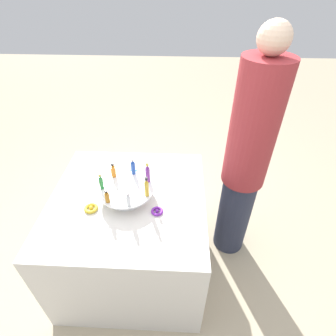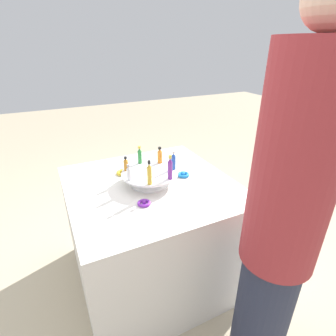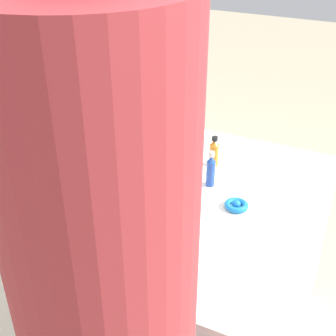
% 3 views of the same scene
% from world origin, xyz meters
% --- Properties ---
extents(ground_plane, '(12.00, 12.00, 0.00)m').
position_xyz_m(ground_plane, '(0.00, 0.00, 0.00)').
color(ground_plane, tan).
extents(party_table, '(1.00, 1.00, 0.75)m').
position_xyz_m(party_table, '(0.00, 0.00, 0.38)').
color(party_table, silver).
rests_on(party_table, ground_plane).
extents(display_stand, '(0.35, 0.35, 0.08)m').
position_xyz_m(display_stand, '(0.00, 0.00, 0.80)').
color(display_stand, white).
rests_on(display_stand, party_table).
extents(bottle_clear, '(0.03, 0.03, 0.10)m').
position_xyz_m(bottle_clear, '(-0.04, 0.14, 0.88)').
color(bottle_clear, silver).
rests_on(bottle_clear, display_stand).
extents(bottle_gold, '(0.03, 0.03, 0.14)m').
position_xyz_m(bottle_gold, '(-0.14, 0.06, 0.90)').
color(bottle_gold, gold).
rests_on(bottle_gold, display_stand).
extents(bottle_purple, '(0.03, 0.03, 0.15)m').
position_xyz_m(bottle_purple, '(-0.13, -0.07, 0.90)').
color(bottle_purple, '#702D93').
rests_on(bottle_purple, display_stand).
extents(bottle_blue, '(0.03, 0.03, 0.12)m').
position_xyz_m(bottle_blue, '(-0.03, -0.15, 0.89)').
color(bottle_blue, '#234CAD').
rests_on(bottle_blue, display_stand).
extents(bottle_orange, '(0.03, 0.03, 0.11)m').
position_xyz_m(bottle_orange, '(0.10, -0.11, 0.88)').
color(bottle_orange, orange).
rests_on(bottle_orange, display_stand).
extents(bottle_green, '(0.03, 0.03, 0.12)m').
position_xyz_m(bottle_green, '(0.15, 0.01, 0.89)').
color(bottle_green, '#288438').
rests_on(bottle_green, display_stand).
extents(bottle_amber, '(0.03, 0.03, 0.09)m').
position_xyz_m(bottle_amber, '(0.09, 0.12, 0.87)').
color(bottle_amber, '#AD6B19').
rests_on(bottle_amber, display_stand).
extents(ribbon_bow_gold, '(0.08, 0.08, 0.03)m').
position_xyz_m(ribbon_bow_gold, '(0.20, 0.12, 0.76)').
color(ribbon_bow_gold, gold).
rests_on(ribbon_bow_gold, party_table).
extents(ribbon_bow_purple, '(0.07, 0.07, 0.02)m').
position_xyz_m(ribbon_bow_purple, '(-0.20, 0.12, 0.76)').
color(ribbon_bow_purple, purple).
rests_on(ribbon_bow_purple, party_table).
extents(ribbon_bow_blue, '(0.08, 0.08, 0.03)m').
position_xyz_m(ribbon_bow_blue, '(-0.00, -0.23, 0.76)').
color(ribbon_bow_blue, blue).
rests_on(ribbon_bow_blue, party_table).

